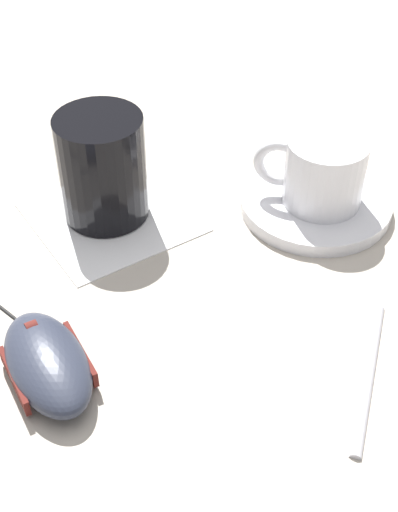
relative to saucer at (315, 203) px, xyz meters
name	(u,v)px	position (x,y,z in m)	size (l,w,h in m)	color
ground_plane	(204,263)	(-0.05, 0.12, -0.01)	(3.00, 3.00, 0.00)	#B2A899
saucer	(315,203)	(0.00, 0.00, 0.00)	(0.14, 0.14, 0.01)	white
coffee_cup	(322,171)	(0.00, 0.00, 0.04)	(0.07, 0.10, 0.06)	white
computer_mouse	(47,363)	(-0.14, 0.27, 0.01)	(0.12, 0.08, 0.03)	#2D3342
napkin_under_glass	(111,216)	(0.03, 0.19, -0.01)	(0.14, 0.14, 0.00)	white
drinking_glass	(102,168)	(0.04, 0.20, 0.05)	(0.08, 0.08, 0.10)	black
pen	(370,368)	(-0.20, 0.03, 0.00)	(0.14, 0.09, 0.01)	silver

